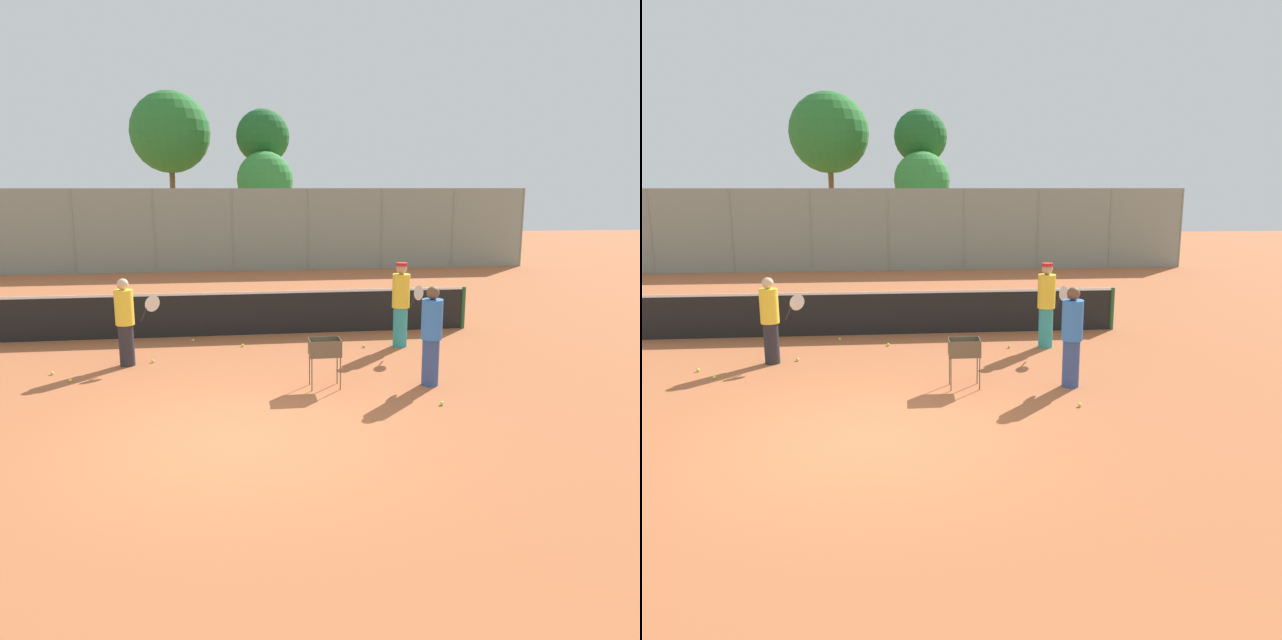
{
  "view_description": "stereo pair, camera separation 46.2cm",
  "coord_description": "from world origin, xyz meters",
  "views": [
    {
      "loc": [
        0.07,
        -8.41,
        3.55
      ],
      "look_at": [
        1.68,
        3.35,
        1.0
      ],
      "focal_mm": 35.0,
      "sensor_mm": 36.0,
      "label": 1
    },
    {
      "loc": [
        0.53,
        -8.46,
        3.55
      ],
      "look_at": [
        1.68,
        3.35,
        1.0
      ],
      "focal_mm": 35.0,
      "sensor_mm": 36.0,
      "label": 2
    }
  ],
  "objects": [
    {
      "name": "ball_cart",
      "position": [
        1.62,
        2.23,
        0.67
      ],
      "size": [
        0.56,
        0.41,
        0.89
      ],
      "color": "brown",
      "rests_on": "ground_plane"
    },
    {
      "name": "player_white_outfit",
      "position": [
        3.72,
        4.91,
        0.99
      ],
      "size": [
        0.55,
        0.89,
        1.9
      ],
      "rotation": [
        0.0,
        0.0,
        5.17
      ],
      "color": "teal",
      "rests_on": "ground_plane"
    },
    {
      "name": "tennis_ball_5",
      "position": [
        0.19,
        5.36,
        0.03
      ],
      "size": [
        0.07,
        0.07,
        0.07
      ],
      "primitive_type": "sphere",
      "color": "#D1E54C",
      "rests_on": "ground_plane"
    },
    {
      "name": "tennis_ball_0",
      "position": [
        -0.96,
        5.98,
        0.03
      ],
      "size": [
        0.07,
        0.07,
        0.07
      ],
      "primitive_type": "sphere",
      "color": "#D1E54C",
      "rests_on": "ground_plane"
    },
    {
      "name": "player_yellow_shirt",
      "position": [
        -2.13,
        4.16,
        0.91
      ],
      "size": [
        0.92,
        0.37,
        1.78
      ],
      "rotation": [
        0.0,
        0.0,
        0.21
      ],
      "color": "#26262D",
      "rests_on": "ground_plane"
    },
    {
      "name": "tennis_net",
      "position": [
        0.0,
        6.5,
        0.56
      ],
      "size": [
        11.68,
        0.1,
        1.07
      ],
      "color": "#26592D",
      "rests_on": "ground_plane"
    },
    {
      "name": "tennis_ball_7",
      "position": [
        -1.66,
        4.28,
        0.03
      ],
      "size": [
        0.07,
        0.07,
        0.07
      ],
      "primitive_type": "sphere",
      "color": "#D1E54C",
      "rests_on": "ground_plane"
    },
    {
      "name": "tennis_ball_8",
      "position": [
        -3.02,
        3.17,
        0.03
      ],
      "size": [
        0.07,
        0.07,
        0.07
      ],
      "primitive_type": "sphere",
      "color": "#D1E54C",
      "rests_on": "ground_plane"
    },
    {
      "name": "player_red_cap",
      "position": [
        3.53,
        2.11,
        0.94
      ],
      "size": [
        0.47,
        0.9,
        1.82
      ],
      "rotation": [
        0.0,
        0.0,
        1.21
      ],
      "color": "#334C8C",
      "rests_on": "ground_plane"
    },
    {
      "name": "tennis_ball_1",
      "position": [
        3.4,
        1.02,
        0.03
      ],
      "size": [
        0.07,
        0.07,
        0.07
      ],
      "primitive_type": "sphere",
      "color": "#D1E54C",
      "rests_on": "ground_plane"
    },
    {
      "name": "tree_0",
      "position": [
        1.56,
        21.26,
        3.8
      ],
      "size": [
        2.61,
        2.61,
        5.14
      ],
      "color": "brown",
      "rests_on": "ground_plane"
    },
    {
      "name": "parked_car",
      "position": [
        3.68,
        21.06,
        0.66
      ],
      "size": [
        4.2,
        1.7,
        1.6
      ],
      "color": "#232328",
      "rests_on": "ground_plane"
    },
    {
      "name": "tennis_ball_3",
      "position": [
        2.89,
        4.91,
        0.03
      ],
      "size": [
        0.07,
        0.07,
        0.07
      ],
      "primitive_type": "sphere",
      "color": "#D1E54C",
      "rests_on": "ground_plane"
    },
    {
      "name": "ground_plane",
      "position": [
        0.0,
        0.0,
        0.0
      ],
      "size": [
        80.0,
        80.0,
        0.0
      ],
      "primitive_type": "plane",
      "color": "#B26038"
    },
    {
      "name": "back_fence",
      "position": [
        0.0,
        18.37,
        1.74
      ],
      "size": [
        25.92,
        0.08,
        3.47
      ],
      "color": "gray",
      "rests_on": "ground_plane"
    },
    {
      "name": "tennis_ball_4",
      "position": [
        -3.48,
        3.68,
        0.03
      ],
      "size": [
        0.07,
        0.07,
        0.07
      ],
      "primitive_type": "sphere",
      "color": "#D1E54C",
      "rests_on": "ground_plane"
    },
    {
      "name": "tree_1",
      "position": [
        -2.87,
        23.68,
        6.1
      ],
      "size": [
        3.88,
        3.88,
        8.06
      ],
      "color": "brown",
      "rests_on": "ground_plane"
    },
    {
      "name": "tree_2",
      "position": [
        1.57,
        22.88,
        5.75
      ],
      "size": [
        2.57,
        2.57,
        7.19
      ],
      "color": "brown",
      "rests_on": "ground_plane"
    }
  ]
}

